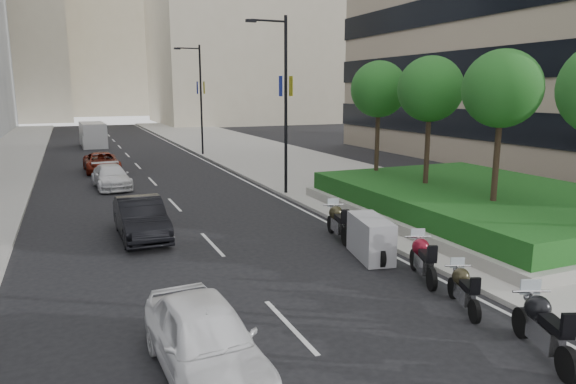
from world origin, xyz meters
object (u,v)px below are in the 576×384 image
lamp_post_2 (199,94)px  motorcycle_4 (423,259)px  car_d (102,162)px  motorcycle_6 (338,222)px  car_b (141,218)px  lamp_post_1 (283,97)px  car_c (111,177)px  motorcycle_3 (463,289)px  delivery_van (93,136)px  motorcycle_2 (543,327)px  motorcycle_5 (370,238)px  car_a (205,339)px

lamp_post_2 → motorcycle_4: (-0.91, -30.73, -4.45)m
motorcycle_4 → car_d: car_d is taller
motorcycle_6 → car_b: 7.29m
lamp_post_1 → lamp_post_2: size_ratio=1.00×
car_b → car_c: (-0.23, 10.92, -0.11)m
motorcycle_3 → delivery_van: bearing=29.8°
motorcycle_2 → motorcycle_5: motorcycle_5 is taller
motorcycle_6 → car_d: size_ratio=0.51×
car_a → delivery_van: 44.24m
car_a → car_c: 21.06m
motorcycle_4 → delivery_van: (-7.02, 41.69, 0.46)m
lamp_post_2 → car_a: (-7.95, -33.27, -4.33)m
lamp_post_2 → car_c: size_ratio=2.05×
car_d → car_b: bearing=-90.7°
delivery_van → motorcycle_6: bearing=-82.3°
motorcycle_2 → car_a: (-6.52, 2.04, 0.09)m
motorcycle_5 → car_a: size_ratio=0.55×
motorcycle_3 → motorcycle_4: (0.38, 2.12, 0.08)m
lamp_post_2 → car_a: 34.48m
motorcycle_3 → car_a: size_ratio=0.44×
motorcycle_5 → car_a: car_a is taller
lamp_post_2 → lamp_post_1: bearing=-90.0°
delivery_van → lamp_post_2: bearing=-56.7°
motorcycle_6 → car_d: car_d is taller
motorcycle_6 → delivery_van: (-6.76, 37.06, 0.45)m
motorcycle_4 → car_a: size_ratio=0.51×
motorcycle_6 → motorcycle_4: bearing=-166.0°
motorcycle_5 → motorcycle_6: 2.43m
motorcycle_3 → car_b: size_ratio=0.43×
car_c → lamp_post_2: bearing=52.3°
lamp_post_2 → motorcycle_2: bearing=-92.3°
lamp_post_1 → motorcycle_5: (-1.29, -10.52, -4.39)m
motorcycle_6 → car_b: (-6.66, 2.96, 0.11)m
motorcycle_3 → motorcycle_6: motorcycle_6 is taller
car_c → lamp_post_1: bearing=-39.9°
lamp_post_2 → motorcycle_4: 31.06m
motorcycle_2 → car_d: (-6.75, 29.36, -0.00)m
lamp_post_2 → delivery_van: 14.11m
motorcycle_5 → delivery_van: delivery_van is taller
motorcycle_3 → car_a: (-6.66, -0.43, 0.20)m
motorcycle_5 → car_b: car_b is taller
car_a → car_c: car_a is taller
lamp_post_2 → car_a: size_ratio=2.07×
motorcycle_5 → delivery_van: 40.04m
car_c → delivery_van: size_ratio=0.78×
car_b → delivery_van: bearing=89.1°
motorcycle_5 → motorcycle_6: (0.11, 2.43, -0.04)m
lamp_post_1 → motorcycle_6: lamp_post_1 is taller
motorcycle_6 → motorcycle_2: bearing=-170.9°
lamp_post_2 → car_d: 11.05m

